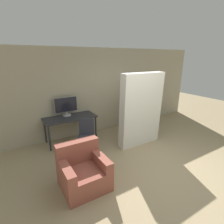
% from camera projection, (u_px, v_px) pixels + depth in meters
% --- Properties ---
extents(ground_plane, '(16.00, 16.00, 0.00)m').
position_uv_depth(ground_plane, '(166.00, 176.00, 3.71)').
color(ground_plane, '#9E8966').
extents(wall_back, '(8.00, 0.06, 2.70)m').
position_uv_depth(wall_back, '(100.00, 91.00, 5.74)').
color(wall_back, tan).
rests_on(wall_back, ground).
extents(desk, '(1.47, 0.67, 0.76)m').
position_uv_depth(desk, '(70.00, 120.00, 5.07)').
color(desk, '#2D2D33').
rests_on(desk, ground).
extents(monitor, '(0.67, 0.25, 0.56)m').
position_uv_depth(monitor, '(66.00, 106.00, 5.09)').
color(monitor, '#B7B7BC').
rests_on(monitor, desk).
extents(office_chair, '(0.61, 0.61, 0.90)m').
position_uv_depth(office_chair, '(86.00, 140.00, 4.54)').
color(office_chair, '#4C4C51').
rests_on(office_chair, ground).
extents(bookshelf, '(0.77, 0.33, 1.66)m').
position_uv_depth(bookshelf, '(135.00, 102.00, 6.42)').
color(bookshelf, '#2D2319').
rests_on(bookshelf, ground).
extents(mattress_near, '(1.28, 0.33, 2.04)m').
position_uv_depth(mattress_near, '(141.00, 110.00, 4.81)').
color(mattress_near, silver).
rests_on(mattress_near, ground).
extents(armchair, '(0.85, 0.80, 0.85)m').
position_uv_depth(armchair, '(83.00, 171.00, 3.37)').
color(armchair, '#934C3D').
rests_on(armchair, ground).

